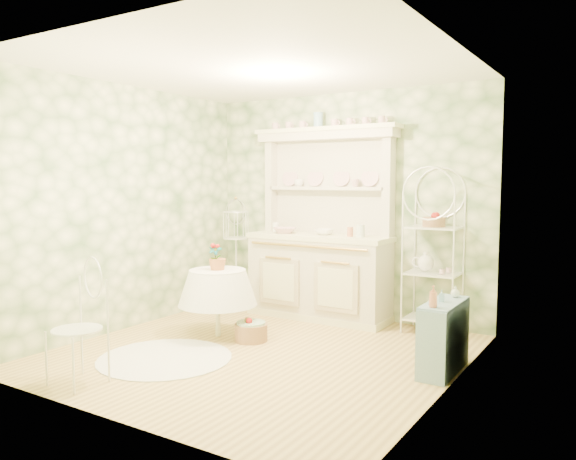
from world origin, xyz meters
The scene contains 22 objects.
floor centered at (0.00, 0.00, 0.00)m, with size 3.60×3.60×0.00m, color #D9B96B.
ceiling centered at (0.00, 0.00, 2.70)m, with size 3.60×3.60×0.00m, color white.
wall_left centered at (-1.80, 0.00, 1.35)m, with size 3.60×3.60×0.00m, color #F2F1C8.
wall_right centered at (1.80, 0.00, 1.35)m, with size 3.60×3.60×0.00m, color #F2F1C8.
wall_back centered at (0.00, 1.80, 1.35)m, with size 3.60×3.60×0.00m, color #F2F1C8.
wall_front centered at (0.00, -1.80, 1.35)m, with size 3.60×3.60×0.00m, color #F2F1C8.
kitchen_dresser centered at (-0.20, 1.52, 1.15)m, with size 1.87×0.61×2.29m, color silver.
bakers_rack centered at (1.17, 1.59, 0.89)m, with size 0.55×0.39×1.77m, color white.
side_shelf centered at (1.65, 0.40, 0.30)m, with size 0.26×0.69×0.59m, color #7E9FB9.
round_table centered at (-0.71, 0.24, 0.36)m, with size 0.66×0.66×0.72m, color white.
cafe_chair centered at (-0.78, -1.47, 0.38)m, with size 0.34×0.34×0.76m, color white.
birdcage_stand centered at (-1.39, 1.44, 0.72)m, with size 0.34×0.34×1.43m, color white.
floor_basket centered at (-0.31, 0.27, 0.13)m, with size 0.39×0.39×0.25m, color #A57952.
lace_rug centered at (-0.65, -0.63, 0.01)m, with size 1.24×1.24×0.01m, color white.
bowl_floral centered at (-0.65, 1.46, 1.02)m, with size 0.28×0.28×0.07m, color white.
bowl_white centered at (-0.13, 1.51, 1.02)m, with size 0.22×0.22×0.07m, color white.
cup_left centered at (-0.58, 1.68, 1.61)m, with size 0.11×0.11×0.09m, color white.
cup_right centered at (0.20, 1.67, 1.61)m, with size 0.10×0.10×0.09m, color white.
potted_geranium centered at (-0.72, 0.21, 0.85)m, with size 0.14×0.10×0.27m, color #3F7238.
bottle_amber centered at (1.63, 0.14, 0.68)m, with size 0.07×0.07×0.18m, color #C17151.
bottle_blue centered at (1.63, 0.39, 0.65)m, with size 0.05×0.05×0.10m, color #83B5D2.
bottle_glass centered at (1.67, 0.64, 0.65)m, with size 0.08×0.08×0.10m, color silver.
Camera 1 is at (3.03, -4.33, 1.65)m, focal length 35.00 mm.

